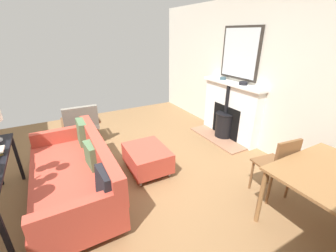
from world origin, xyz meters
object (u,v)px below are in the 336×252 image
Objects in this scene: mantel_bowl_near at (223,78)px; ottoman at (147,157)px; armchair_accent at (81,122)px; dining_table at (332,180)px; sofa at (76,174)px; fireplace at (229,114)px; dining_chair_near_fireplace at (279,163)px; mantel_bowl_far at (243,83)px.

mantel_bowl_near is 0.17× the size of ottoman.
dining_table is at bearing 119.76° from armchair_accent.
sofa is at bearing 12.98° from mantel_bowl_near.
fireplace is 1.67× the size of dining_chair_near_fireplace.
mantel_bowl_near is 2.23m from dining_chair_near_fireplace.
mantel_bowl_far is at bearing -177.40° from ottoman.
sofa is at bearing -29.96° from dining_chair_near_fireplace.
sofa reaches higher than ottoman.
mantel_bowl_near is 0.11× the size of dining_table.
armchair_accent is at bearing -55.55° from dining_chair_near_fireplace.
dining_table is 0.59m from dining_chair_near_fireplace.
armchair_accent is (2.71, -0.82, -0.72)m from mantel_bowl_near.
dining_table is (0.77, 2.03, -0.53)m from mantel_bowl_far.
ottoman is at bearing -57.89° from dining_table.
mantel_bowl_far is 0.19× the size of armchair_accent.
mantel_bowl_far is 0.13× the size of dining_table.
armchair_accent is at bearing -22.27° from fireplace.
sofa is at bearing 78.16° from armchair_accent.
mantel_bowl_far reaches higher than dining_table.
dining_chair_near_fireplace is (0.01, -0.58, -0.12)m from dining_table.
fireplace is at bearing -170.07° from ottoman.
mantel_bowl_near reaches higher than ottoman.
mantel_bowl_far is at bearing 153.38° from armchair_accent.
mantel_bowl_far is at bearing 90.00° from mantel_bowl_near.
mantel_bowl_far is at bearing -177.07° from sofa.
sofa is (3.01, 0.41, -0.17)m from fireplace.
dining_chair_near_fireplace is at bearing 150.04° from sofa.
fireplace is 1.28× the size of dining_table.
mantel_bowl_near is 0.15× the size of dining_chair_near_fireplace.
mantel_bowl_near reaches higher than dining_table.
fireplace is 1.80× the size of armchair_accent.
dining_chair_near_fireplace is (-1.20, 1.36, 0.28)m from ottoman.
mantel_bowl_far is 0.18× the size of dining_chair_near_fireplace.
fireplace is 3.04m from sofa.
sofa is 2.58× the size of ottoman.
dining_table is (-1.21, 1.94, 0.41)m from ottoman.
mantel_bowl_near is 0.06× the size of sofa.
armchair_accent is at bearing -16.75° from mantel_bowl_near.
mantel_bowl_far is at bearing 93.63° from fireplace.
fireplace is 2.02m from ottoman.
ottoman is 0.67× the size of dining_table.
mantel_bowl_near is 2.73m from dining_table.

